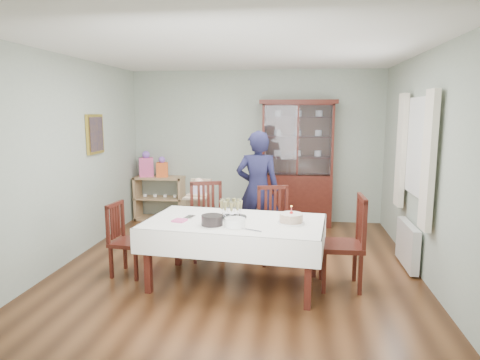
% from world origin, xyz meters
% --- Properties ---
extents(floor, '(5.00, 5.00, 0.00)m').
position_xyz_m(floor, '(0.00, 0.00, 0.00)').
color(floor, '#593319').
rests_on(floor, ground).
extents(room_shell, '(5.00, 5.00, 5.00)m').
position_xyz_m(room_shell, '(0.00, 0.53, 1.70)').
color(room_shell, '#9EAA99').
rests_on(room_shell, floor).
extents(dining_table, '(2.11, 1.35, 0.76)m').
position_xyz_m(dining_table, '(0.04, -0.53, 0.38)').
color(dining_table, '#441911').
rests_on(dining_table, floor).
extents(china_cabinet, '(1.30, 0.48, 2.18)m').
position_xyz_m(china_cabinet, '(0.75, 2.26, 1.12)').
color(china_cabinet, '#441911').
rests_on(china_cabinet, floor).
extents(sideboard, '(0.90, 0.38, 0.80)m').
position_xyz_m(sideboard, '(-1.75, 2.28, 0.40)').
color(sideboard, tan).
rests_on(sideboard, floor).
extents(picture_frame, '(0.04, 0.48, 0.58)m').
position_xyz_m(picture_frame, '(-2.22, 0.80, 1.65)').
color(picture_frame, gold).
rests_on(picture_frame, room_shell).
extents(window, '(0.04, 1.02, 1.22)m').
position_xyz_m(window, '(2.22, 0.30, 1.55)').
color(window, white).
rests_on(window, room_shell).
extents(curtain_left, '(0.07, 0.30, 1.55)m').
position_xyz_m(curtain_left, '(2.16, -0.32, 1.45)').
color(curtain_left, silver).
rests_on(curtain_left, room_shell).
extents(curtain_right, '(0.07, 0.30, 1.55)m').
position_xyz_m(curtain_right, '(2.16, 0.92, 1.45)').
color(curtain_right, silver).
rests_on(curtain_right, room_shell).
extents(radiator, '(0.10, 0.80, 0.55)m').
position_xyz_m(radiator, '(2.16, 0.30, 0.30)').
color(radiator, white).
rests_on(radiator, floor).
extents(chair_far_left, '(0.57, 0.57, 1.02)m').
position_xyz_m(chair_far_left, '(-0.45, 0.34, 0.30)').
color(chair_far_left, '#441911').
rests_on(chair_far_left, floor).
extents(chair_far_right, '(0.54, 0.54, 0.99)m').
position_xyz_m(chair_far_right, '(0.47, 0.32, 0.29)').
color(chair_far_right, '#441911').
rests_on(chair_far_right, floor).
extents(chair_end_left, '(0.45, 0.45, 0.89)m').
position_xyz_m(chair_end_left, '(-1.28, -0.40, 0.27)').
color(chair_end_left, '#441911').
rests_on(chair_end_left, floor).
extents(chair_end_right, '(0.49, 0.49, 1.06)m').
position_xyz_m(chair_end_right, '(1.26, -0.44, 0.32)').
color(chair_end_right, '#441911').
rests_on(chair_end_right, floor).
extents(woman, '(0.64, 0.44, 1.71)m').
position_xyz_m(woman, '(0.18, 0.90, 0.86)').
color(woman, black).
rests_on(woman, floor).
extents(high_chair, '(0.48, 0.48, 0.98)m').
position_xyz_m(high_chair, '(-0.73, 1.08, 0.38)').
color(high_chair, black).
rests_on(high_chair, floor).
extents(champagne_tray, '(0.36, 0.36, 0.22)m').
position_xyz_m(champagne_tray, '(-0.01, -0.43, 0.83)').
color(champagne_tray, silver).
rests_on(champagne_tray, dining_table).
extents(birthday_cake, '(0.30, 0.30, 0.20)m').
position_xyz_m(birthday_cake, '(0.68, -0.56, 0.81)').
color(birthday_cake, white).
rests_on(birthday_cake, dining_table).
extents(plate_stack_dark, '(0.29, 0.29, 0.11)m').
position_xyz_m(plate_stack_dark, '(-0.17, -0.75, 0.82)').
color(plate_stack_dark, black).
rests_on(plate_stack_dark, dining_table).
extents(plate_stack_white, '(0.29, 0.29, 0.09)m').
position_xyz_m(plate_stack_white, '(0.08, -0.79, 0.81)').
color(plate_stack_white, white).
rests_on(plate_stack_white, dining_table).
extents(napkin_stack, '(0.17, 0.17, 0.02)m').
position_xyz_m(napkin_stack, '(-0.57, -0.64, 0.77)').
color(napkin_stack, '#DC518B').
rests_on(napkin_stack, dining_table).
extents(cutlery, '(0.14, 0.18, 0.01)m').
position_xyz_m(cutlery, '(-0.54, -0.44, 0.77)').
color(cutlery, silver).
rests_on(cutlery, dining_table).
extents(cake_knife, '(0.27, 0.14, 0.01)m').
position_xyz_m(cake_knife, '(0.25, -0.90, 0.77)').
color(cake_knife, silver).
rests_on(cake_knife, dining_table).
extents(gift_bag_pink, '(0.29, 0.24, 0.47)m').
position_xyz_m(gift_bag_pink, '(-1.98, 2.26, 1.01)').
color(gift_bag_pink, '#DC518B').
rests_on(gift_bag_pink, sideboard).
extents(gift_bag_orange, '(0.23, 0.18, 0.37)m').
position_xyz_m(gift_bag_orange, '(-1.68, 2.26, 0.97)').
color(gift_bag_orange, orange).
rests_on(gift_bag_orange, sideboard).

